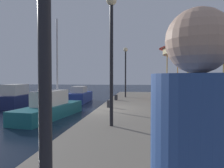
% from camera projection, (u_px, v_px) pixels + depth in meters
% --- Properties ---
extents(ground_plane, '(120.00, 120.00, 0.00)m').
position_uv_depth(ground_plane, '(97.00, 123.00, 11.35)').
color(ground_plane, black).
extents(motorboat_navy, '(2.09, 5.42, 1.88)m').
position_uv_depth(motorboat_navy, '(19.00, 98.00, 18.17)').
color(motorboat_navy, '#19214C').
rests_on(motorboat_navy, ground).
extents(sailboat_teal, '(2.39, 5.97, 6.20)m').
position_uv_depth(sailboat_teal, '(50.00, 107.00, 12.90)').
color(sailboat_teal, '#19606B').
rests_on(sailboat_teal, ground).
extents(motorboat_blue, '(1.77, 4.44, 1.58)m').
position_uv_depth(motorboat_blue, '(80.00, 96.00, 21.08)').
color(motorboat_blue, navy).
rests_on(motorboat_blue, ground).
extents(carousel, '(6.04, 6.04, 5.17)m').
position_uv_depth(carousel, '(198.00, 50.00, 16.81)').
color(carousel, '#B23333').
rests_on(carousel, quay_dock).
extents(lamp_post_mid_promenade, '(0.36, 0.36, 4.43)m').
position_uv_depth(lamp_post_mid_promenade, '(111.00, 37.00, 7.13)').
color(lamp_post_mid_promenade, black).
rests_on(lamp_post_mid_promenade, quay_dock).
extents(lamp_post_far_end, '(0.36, 0.36, 4.16)m').
position_uv_depth(lamp_post_far_end, '(126.00, 63.00, 17.66)').
color(lamp_post_far_end, black).
rests_on(lamp_post_far_end, quay_dock).
extents(bollard_north, '(0.24, 0.24, 0.40)m').
position_uv_depth(bollard_north, '(109.00, 104.00, 11.69)').
color(bollard_north, '#2D2D33').
rests_on(bollard_north, quay_dock).
extents(bollard_center, '(0.24, 0.24, 0.40)m').
position_uv_depth(bollard_center, '(116.00, 97.00, 15.39)').
color(bollard_center, '#2D2D33').
rests_on(bollard_center, quay_dock).
extents(person_by_the_water, '(0.34, 0.34, 1.93)m').
position_uv_depth(person_by_the_water, '(210.00, 85.00, 20.54)').
color(person_by_the_water, '#514C56').
rests_on(person_by_the_water, quay_dock).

